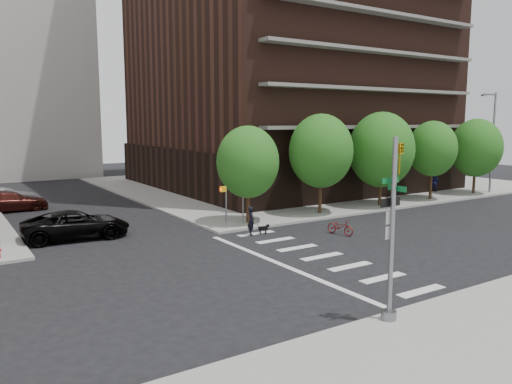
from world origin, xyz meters
The scene contains 18 objects.
ground centered at (0.00, 0.00, 0.00)m, with size 120.00×120.00×0.00m, color black.
sidewalk_ne centered at (20.50, 23.50, 0.07)m, with size 39.00×33.00×0.15m, color gray.
crosswalk centered at (2.21, 0.00, 0.01)m, with size 3.85×13.00×0.01m.
tree_a centered at (4.00, 8.50, 4.04)m, with size 4.00×4.00×5.90m.
tree_b centered at (10.00, 8.50, 4.54)m, with size 4.50×4.50×6.65m.
tree_c centered at (16.00, 8.50, 4.45)m, with size 5.00×5.00×6.80m.
tree_d centered at (22.00, 8.50, 4.34)m, with size 4.00×4.00×6.20m.
tree_e centered at (28.00, 8.50, 4.25)m, with size 4.50×4.50×6.35m.
traffic_signal centered at (-0.47, -7.49, 2.70)m, with size 0.90×0.75×6.00m.
pedestrian_signal centered at (2.32, 7.92, 1.85)m, with size 2.18×0.67×2.60m.
streetlamp centered at (29.82, 8.20, 5.29)m, with size 2.14×0.22×9.00m.
parked_car_black centered at (-6.25, 10.43, 0.81)m, with size 5.83×2.69×1.62m, color black.
parked_car_maroon centered at (-8.20, 21.97, 0.74)m, with size 5.08×2.07×1.48m, color #3C1511.
parked_car_silver centered at (-8.20, 24.12, 0.75)m, with size 4.54×1.58×1.49m, color #A7A8AF.
scooter centered at (7.03, 3.12, 0.47)m, with size 0.63×1.80×0.94m, color maroon.
dog_walker centered at (2.54, 5.82, 0.85)m, with size 0.41×0.62×1.71m, color black.
dog centered at (3.35, 5.72, 0.35)m, with size 0.66×0.32×0.55m.
pedestrian_far centered at (25.80, 11.00, 1.04)m, with size 0.68×0.87×1.79m, color navy.
Camera 1 is at (-12.67, -18.30, 6.64)m, focal length 35.00 mm.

